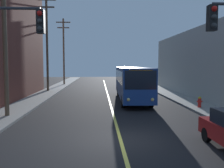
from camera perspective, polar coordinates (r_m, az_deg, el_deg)
ground_plane at (r=11.98m, az=1.92°, el=-12.50°), size 120.00×120.00×0.00m
sidewalk_left at (r=22.58m, az=-19.07°, el=-4.51°), size 2.50×90.00×0.15m
sidewalk_right at (r=23.19m, az=17.95°, el=-4.25°), size 2.50×90.00×0.15m
lane_stripe_center at (r=26.66m, az=-0.79°, el=-3.08°), size 0.16×60.00×0.01m
city_bus at (r=24.59m, az=4.52°, el=0.52°), size 2.82×12.20×3.20m
utility_pole_near at (r=17.85m, az=-23.04°, el=9.89°), size 2.40×0.28×9.32m
utility_pole_mid at (r=33.36m, az=-14.45°, el=9.78°), size 2.40×0.28×12.00m
utility_pole_far at (r=43.62m, az=-10.85°, el=7.85°), size 2.40×0.28×10.97m
fire_hydrant at (r=20.90m, az=19.15°, el=-3.80°), size 0.44×0.26×0.84m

